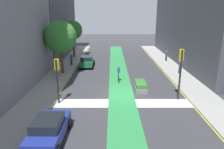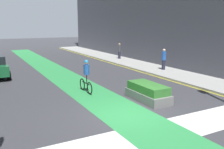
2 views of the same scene
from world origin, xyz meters
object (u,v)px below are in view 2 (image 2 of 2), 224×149
at_px(median_planter, 148,93).
at_px(cyclist_in_lane, 86,75).
at_px(pedestrian_sidewalk_right_b, 164,59).
at_px(pedestrian_sidewalk_right_a, 119,51).

bearing_deg(median_planter, cyclist_in_lane, 127.18).
relative_size(pedestrian_sidewalk_right_b, median_planter, 0.66).
bearing_deg(pedestrian_sidewalk_right_a, cyclist_in_lane, -128.23).
bearing_deg(median_planter, pedestrian_sidewalk_right_b, 44.72).
distance_m(pedestrian_sidewalk_right_a, median_planter, 14.16).
height_order(pedestrian_sidewalk_right_a, pedestrian_sidewalk_right_b, pedestrian_sidewalk_right_b).
xyz_separation_m(pedestrian_sidewalk_right_a, median_planter, (-5.80, -12.91, -0.58)).
bearing_deg(pedestrian_sidewalk_right_a, pedestrian_sidewalk_right_b, -90.65).
xyz_separation_m(cyclist_in_lane, pedestrian_sidewalk_right_a, (7.94, 10.08, 0.01)).
bearing_deg(cyclist_in_lane, median_planter, -52.82).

